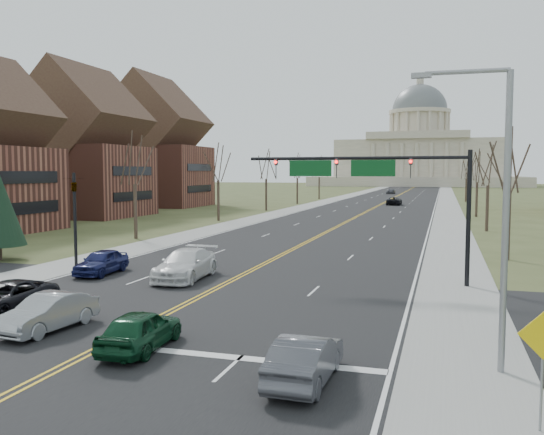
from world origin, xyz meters
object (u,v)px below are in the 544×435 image
Objects in this scene: signal_mast at (372,177)px; car_sb_outer_lead at (7,297)px; car_sb_inner_second at (185,264)px; car_far_sb at (391,191)px; street_light at (497,200)px; car_far_nb at (394,201)px; warn_sign at (543,347)px; car_sb_inner_lead at (48,312)px; car_nb_inner_lead at (140,330)px; car_nb_outer_lead at (305,359)px; signal_left at (75,208)px; car_sb_outer_second at (101,262)px.

signal_mast reaches higher than car_sb_outer_lead.
car_sb_inner_second is 1.24× the size of car_far_sb.
signal_mast is at bearing 111.41° from street_light.
street_light is at bearing -4.99° from car_sb_outer_lead.
car_far_nb is 53.90m from car_far_sb.
street_light is 5.20m from warn_sign.
car_sb_inner_lead is at bearing -83.01° from car_far_sb.
car_nb_inner_lead is (-5.98, -14.63, -5.06)m from signal_mast.
car_sb_outer_lead is (-3.57, 1.89, -0.03)m from car_sb_inner_lead.
signal_mast is 18.99m from car_sb_outer_lead.
car_nb_outer_lead is 0.77× the size of car_far_nb.
street_light reaches higher than signal_left.
warn_sign reaches higher than car_nb_outer_lead.
car_sb_inner_second is at bearing -3.37° from car_sb_outer_second.
car_nb_outer_lead is 20.73m from car_sb_outer_second.
car_far_sb is (5.34, 131.62, 0.06)m from car_sb_outer_second.
car_far_nb is at bearing 96.71° from warn_sign.
signal_mast reaches higher than warn_sign.
signal_mast is at bearing 109.07° from warn_sign.
car_sb_outer_second is at bearing 144.88° from warn_sign.
car_sb_inner_second is 1.34× the size of car_sb_outer_second.
signal_mast is at bearing 39.97° from car_sb_outer_lead.
car_far_sb is at bearing 88.92° from car_sb_outer_lead.
car_far_sb is (3.92, 140.92, 0.13)m from car_sb_outer_lead.
signal_left reaches higher than car_nb_outer_lead.
car_nb_outer_lead is at bearing 94.73° from car_far_nb.
car_sb_inner_second is 131.63m from car_far_sb.
signal_mast is 2.93× the size of car_nb_outer_lead.
car_sb_inner_lead is (-4.57, 1.11, 0.00)m from car_nb_inner_lead.
warn_sign is (25.00, -17.52, -1.70)m from signal_left.
signal_left is 129.62m from car_far_sb.
car_sb_outer_second is (3.41, -2.33, -2.97)m from signal_left.
signal_left reaches higher than car_sb_inner_lead.
warn_sign is 6.32m from car_nb_outer_lead.
car_nb_outer_lead is 14.84m from car_sb_outer_lead.
car_sb_outer_lead is at bearing 174.49° from street_light.
signal_mast reaches higher than car_nb_inner_lead.
car_far_nb is (-10.19, 89.15, -4.47)m from street_light.
signal_mast is 16.74m from car_nb_outer_lead.
car_nb_inner_lead is 12.96m from car_sb_inner_second.
car_nb_inner_lead is 6.20m from car_nb_outer_lead.
car_far_sb reaches higher than car_nb_inner_lead.
car_nb_inner_lead is at bearing -55.43° from car_sb_outer_second.
car_sb_outer_lead is (-19.42, 1.87, -4.55)m from street_light.
car_sb_outer_lead is 0.89× the size of car_far_nb.
car_sb_inner_second reaches higher than car_sb_outer_second.
warn_sign is 93.82m from car_far_nb.
car_sb_inner_lead is 0.89× the size of car_sb_outer_lead.
car_far_sb is (-5.30, 53.64, 0.04)m from car_far_nb.
car_sb_outer_lead is at bearing 157.78° from car_sb_inner_lead.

